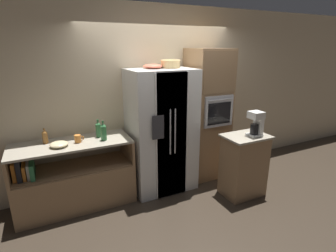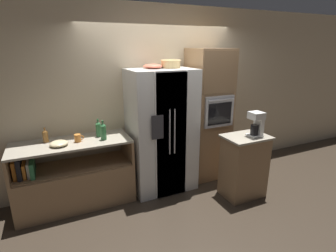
% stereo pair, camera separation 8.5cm
% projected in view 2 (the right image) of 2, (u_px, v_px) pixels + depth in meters
% --- Properties ---
extents(ground_plane, '(20.00, 20.00, 0.00)m').
position_uv_depth(ground_plane, '(171.00, 185.00, 4.31)').
color(ground_plane, '#382D23').
extents(wall_back, '(12.00, 0.06, 2.80)m').
position_uv_depth(wall_back, '(159.00, 96.00, 4.29)').
color(wall_back, beige).
rests_on(wall_back, ground_plane).
extents(counter_left, '(1.57, 0.63, 0.94)m').
position_uv_depth(counter_left, '(75.00, 182.00, 3.71)').
color(counter_left, '#93704C').
rests_on(counter_left, ground_plane).
extents(refrigerator, '(0.97, 0.75, 1.87)m').
position_uv_depth(refrigerator, '(162.00, 131.00, 4.03)').
color(refrigerator, silver).
rests_on(refrigerator, ground_plane).
extents(wall_oven, '(0.63, 0.66, 2.15)m').
position_uv_depth(wall_oven, '(208.00, 115.00, 4.38)').
color(wall_oven, '#93704C').
rests_on(wall_oven, ground_plane).
extents(island_counter, '(0.65, 0.47, 0.95)m').
position_uv_depth(island_counter, '(244.00, 166.00, 3.90)').
color(island_counter, '#93704C').
rests_on(island_counter, ground_plane).
extents(wicker_basket, '(0.30, 0.30, 0.12)m').
position_uv_depth(wicker_basket, '(171.00, 64.00, 3.86)').
color(wicker_basket, tan).
rests_on(wicker_basket, refrigerator).
extents(fruit_bowl, '(0.28, 0.28, 0.07)m').
position_uv_depth(fruit_bowl, '(153.00, 66.00, 3.77)').
color(fruit_bowl, '#DB664C').
rests_on(fruit_bowl, refrigerator).
extents(bottle_tall, '(0.07, 0.07, 0.26)m').
position_uv_depth(bottle_tall, '(98.00, 129.00, 3.72)').
color(bottle_tall, '#33723F').
rests_on(bottle_tall, counter_left).
extents(bottle_short, '(0.07, 0.07, 0.21)m').
position_uv_depth(bottle_short, '(45.00, 136.00, 3.50)').
color(bottle_short, brown).
rests_on(bottle_short, counter_left).
extents(bottle_wide, '(0.08, 0.08, 0.28)m').
position_uv_depth(bottle_wide, '(103.00, 131.00, 3.60)').
color(bottle_wide, '#33723F').
rests_on(bottle_wide, counter_left).
extents(mug, '(0.12, 0.09, 0.11)m').
position_uv_depth(mug, '(78.00, 138.00, 3.53)').
color(mug, orange).
rests_on(mug, counter_left).
extents(mixing_bowl, '(0.23, 0.23, 0.07)m').
position_uv_depth(mixing_bowl, '(59.00, 143.00, 3.39)').
color(mixing_bowl, beige).
rests_on(mixing_bowl, counter_left).
extents(coffee_maker, '(0.18, 0.18, 0.36)m').
position_uv_depth(coffee_maker, '(257.00, 123.00, 3.70)').
color(coffee_maker, white).
rests_on(coffee_maker, island_counter).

